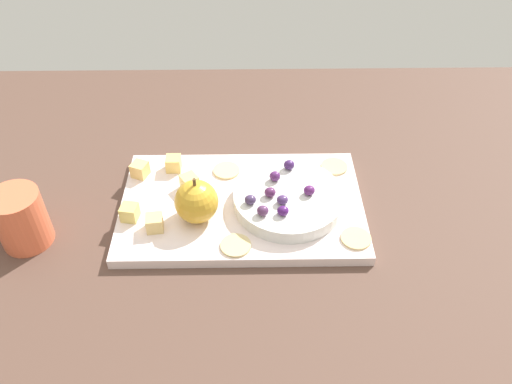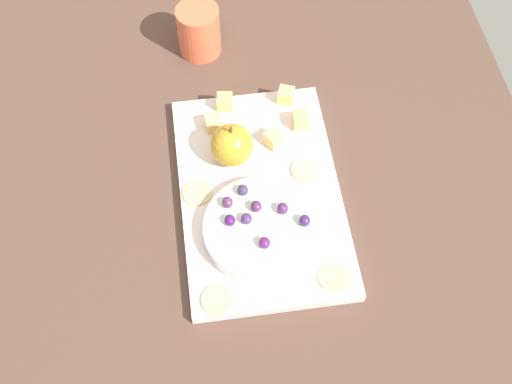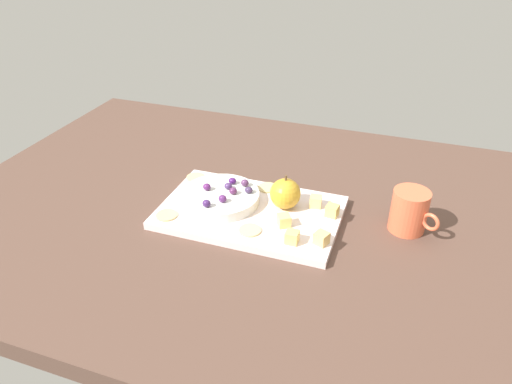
{
  "view_description": "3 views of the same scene",
  "coord_description": "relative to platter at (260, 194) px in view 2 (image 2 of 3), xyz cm",
  "views": [
    {
      "loc": [
        -0.48,
        -58.91,
        65.01
      ],
      "look_at": [
        0.47,
        3.57,
        8.05
      ],
      "focal_mm": 36.41,
      "sensor_mm": 36.0,
      "label": 1
    },
    {
      "loc": [
        53.7,
        -4.74,
        94.97
      ],
      "look_at": [
        0.77,
        2.62,
        9.25
      ],
      "focal_mm": 46.52,
      "sensor_mm": 36.0,
      "label": 2
    },
    {
      "loc": [
        -31.92,
        87.02,
        64.97
      ],
      "look_at": [
        -2.6,
        3.12,
        10.44
      ],
      "focal_mm": 33.33,
      "sensor_mm": 36.0,
      "label": 3
    }
  ],
  "objects": [
    {
      "name": "cheese_cube_0",
      "position": [
        -12.06,
        8.57,
        2.17
      ],
      "size": [
        2.58,
        2.58,
        2.57
      ],
      "primitive_type": "cube",
      "rotation": [
        0.0,
        0.0,
        1.57
      ],
      "color": "#EEC969",
      "rests_on": "platter"
    },
    {
      "name": "grape_0",
      "position": [
        4.58,
        -1.28,
        4.04
      ],
      "size": [
        1.83,
        1.65,
        1.64
      ],
      "primitive_type": "ellipsoid",
      "color": "#562652",
      "rests_on": "serving_dish"
    },
    {
      "name": "grape_1",
      "position": [
        5.53,
        2.61,
        4.09
      ],
      "size": [
        1.83,
        1.65,
        1.72
      ],
      "primitive_type": "ellipsoid",
      "color": "#542561",
      "rests_on": "serving_dish"
    },
    {
      "name": "cracker_2",
      "position": [
        17.58,
        -8.72,
        1.08
      ],
      "size": [
        4.69,
        4.69,
        0.4
      ],
      "primitive_type": "cylinder",
      "color": "#DBBA7D",
      "rests_on": "platter"
    },
    {
      "name": "platter",
      "position": [
        0.0,
        0.0,
        0.0
      ],
      "size": [
        39.93,
        25.21,
        1.77
      ],
      "primitive_type": "cube",
      "color": "silver",
      "rests_on": "table"
    },
    {
      "name": "cheese_cube_3",
      "position": [
        -13.52,
        -6.03,
        2.17
      ],
      "size": [
        2.85,
        2.85,
        2.57
      ],
      "primitive_type": "cube",
      "rotation": [
        0.0,
        0.0,
        0.12
      ],
      "color": "#EAC576",
      "rests_on": "platter"
    },
    {
      "name": "apple_stem",
      "position": [
        -7.01,
        -3.58,
        8.4
      ],
      "size": [
        0.5,
        0.5,
        1.2
      ],
      "primitive_type": "cylinder",
      "color": "brown",
      "rests_on": "apple_whole"
    },
    {
      "name": "grape_4",
      "position": [
        6.48,
        -3.0,
        3.96
      ],
      "size": [
        1.83,
        1.65,
        1.48
      ],
      "primitive_type": "ellipsoid",
      "color": "#472D5F",
      "rests_on": "serving_dish"
    },
    {
      "name": "grape_7",
      "position": [
        10.9,
        -0.92,
        4.05
      ],
      "size": [
        1.83,
        1.65,
        1.64
      ],
      "primitive_type": "ellipsoid",
      "color": "#56205E",
      "rests_on": "serving_dish"
    },
    {
      "name": "cracker_3",
      "position": [
        -2.75,
        7.8,
        1.08
      ],
      "size": [
        4.69,
        4.69,
        0.4
      ],
      "primitive_type": "cylinder",
      "color": "#D7BF84",
      "rests_on": "platter"
    },
    {
      "name": "cheese_cube_4",
      "position": [
        -17.77,
        -3.41,
        2.17
      ],
      "size": [
        2.94,
        2.94,
        2.57
      ],
      "primitive_type": "cube",
      "rotation": [
        0.0,
        0.0,
        1.41
      ],
      "color": "#E3CA66",
      "rests_on": "platter"
    },
    {
      "name": "cracker_0",
      "position": [
        16.44,
        8.58,
        1.08
      ],
      "size": [
        4.69,
        4.69,
        0.4
      ],
      "primitive_type": "cylinder",
      "color": "#D1B57B",
      "rests_on": "platter"
    },
    {
      "name": "grape_6",
      "position": [
        6.42,
        -5.49,
        4.0
      ],
      "size": [
        1.83,
        1.65,
        1.55
      ],
      "primitive_type": "ellipsoid",
      "color": "#471962",
      "rests_on": "serving_dish"
    },
    {
      "name": "cheese_cube_2",
      "position": [
        -8.87,
        3.55,
        2.17
      ],
      "size": [
        3.55,
        3.55,
        2.57
      ],
      "primitive_type": "cube",
      "rotation": [
        0.0,
        0.0,
        0.57
      ],
      "color": "#EED276",
      "rests_on": "platter"
    },
    {
      "name": "cup",
      "position": [
        -33.67,
        -6.38,
        3.81
      ],
      "size": [
        10.3,
        7.77,
        9.38
      ],
      "color": "#E46541",
      "rests_on": "table"
    },
    {
      "name": "grape_5",
      "position": [
        1.7,
        -2.91,
        3.99
      ],
      "size": [
        1.83,
        1.65,
        1.53
      ],
      "primitive_type": "ellipsoid",
      "color": "#412F53",
      "rests_on": "serving_dish"
    },
    {
      "name": "grape_2",
      "position": [
        3.3,
        -5.48,
        4.06
      ],
      "size": [
        1.83,
        1.65,
        1.67
      ],
      "primitive_type": "ellipsoid",
      "color": "#552E56",
      "rests_on": "serving_dish"
    },
    {
      "name": "apple_whole",
      "position": [
        -7.01,
        -3.58,
        4.34
      ],
      "size": [
        6.92,
        6.92,
        6.92
      ],
      "primitive_type": "sphere",
      "color": "gold",
      "rests_on": "platter"
    },
    {
      "name": "serving_dish",
      "position": [
        7.6,
        -0.73,
        2.05
      ],
      "size": [
        17.97,
        17.97,
        2.34
      ],
      "primitive_type": "cylinder",
      "color": "silver",
      "rests_on": "platter"
    },
    {
      "name": "cheese_cube_1",
      "position": [
        -17.75,
        6.99,
        2.17
      ],
      "size": [
        3.34,
        3.34,
        2.57
      ],
      "primitive_type": "cube",
      "rotation": [
        0.0,
        0.0,
        1.19
      ],
      "color": "#EEC670",
      "rests_on": "platter"
    },
    {
      "name": "grape_3",
      "position": [
        8.06,
        5.54,
        4.08
      ],
      "size": [
        1.83,
        1.65,
        1.71
      ],
      "primitive_type": "ellipsoid",
      "color": "#41225D",
      "rests_on": "serving_dish"
    },
    {
      "name": "table",
      "position": [
        1.4,
        -3.59,
        -2.97
      ],
      "size": [
        142.38,
        101.61,
        4.17
      ],
      "primitive_type": "cube",
      "color": "brown",
      "rests_on": "ground"
    },
    {
      "name": "cracker_1",
      "position": [
        -0.87,
        -9.92,
        1.08
      ],
      "size": [
        4.69,
        4.69,
        0.4
      ],
      "primitive_type": "cylinder",
      "color": "#D4BC80",
      "rests_on": "platter"
    }
  ]
}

